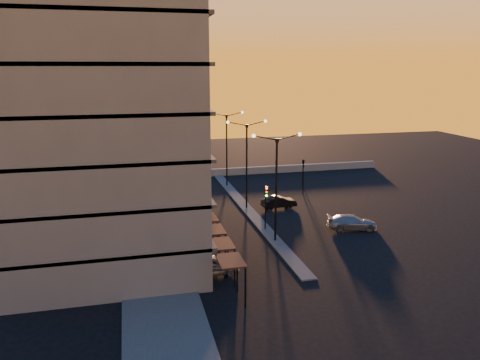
% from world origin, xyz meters
% --- Properties ---
extents(ground, '(120.00, 120.00, 0.00)m').
position_xyz_m(ground, '(0.00, 0.00, 0.00)').
color(ground, black).
rests_on(ground, ground).
extents(sidewalk_west, '(5.00, 40.00, 0.12)m').
position_xyz_m(sidewalk_west, '(-10.50, 4.00, 0.06)').
color(sidewalk_west, '#4A4A48').
rests_on(sidewalk_west, ground).
extents(median, '(1.20, 36.00, 0.12)m').
position_xyz_m(median, '(0.00, 10.00, 0.06)').
color(median, '#4A4A48').
rests_on(median, ground).
extents(parapet, '(44.00, 0.50, 1.00)m').
position_xyz_m(parapet, '(2.00, 26.00, 0.50)').
color(parapet, gray).
rests_on(parapet, ground).
extents(building, '(14.35, 17.08, 25.00)m').
position_xyz_m(building, '(-14.00, 0.03, 11.91)').
color(building, slate).
rests_on(building, ground).
extents(streetlamp_near, '(4.32, 0.32, 9.51)m').
position_xyz_m(streetlamp_near, '(0.00, 0.00, 5.59)').
color(streetlamp_near, black).
rests_on(streetlamp_near, ground).
extents(streetlamp_mid, '(4.32, 0.32, 9.51)m').
position_xyz_m(streetlamp_mid, '(0.00, 10.00, 5.59)').
color(streetlamp_mid, black).
rests_on(streetlamp_mid, ground).
extents(streetlamp_far, '(4.32, 0.32, 9.51)m').
position_xyz_m(streetlamp_far, '(0.00, 20.00, 5.59)').
color(streetlamp_far, black).
rests_on(streetlamp_far, ground).
extents(traffic_light_main, '(0.28, 0.44, 4.25)m').
position_xyz_m(traffic_light_main, '(0.00, 2.87, 2.89)').
color(traffic_light_main, black).
rests_on(traffic_light_main, ground).
extents(signal_east_a, '(0.13, 0.16, 3.60)m').
position_xyz_m(signal_east_a, '(8.00, 14.00, 1.93)').
color(signal_east_a, black).
rests_on(signal_east_a, ground).
extents(signal_east_b, '(0.42, 1.99, 3.60)m').
position_xyz_m(signal_east_b, '(9.50, 18.00, 3.10)').
color(signal_east_b, black).
rests_on(signal_east_b, ground).
extents(car_hatchback, '(4.20, 2.12, 1.37)m').
position_xyz_m(car_hatchback, '(-6.50, -5.14, 0.69)').
color(car_hatchback, '#A3A6AA').
rests_on(car_hatchback, ground).
extents(car_sedan, '(3.90, 1.64, 1.25)m').
position_xyz_m(car_sedan, '(3.50, 9.57, 0.63)').
color(car_sedan, black).
rests_on(car_sedan, ground).
extents(car_wagon, '(4.91, 2.93, 1.33)m').
position_xyz_m(car_wagon, '(8.00, 1.33, 0.67)').
color(car_wagon, '#919598').
rests_on(car_wagon, ground).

